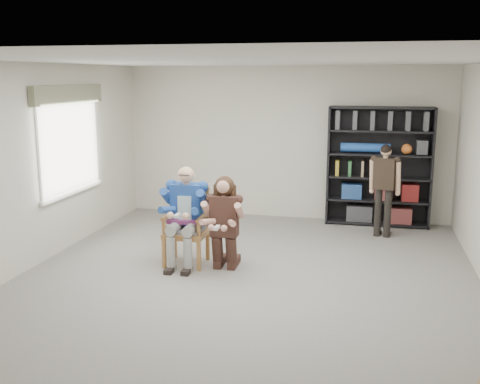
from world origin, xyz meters
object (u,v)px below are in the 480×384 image
(armchair, at_px, (186,227))
(standing_man, at_px, (384,191))
(bookshelf, at_px, (379,167))
(seated_man, at_px, (186,216))
(kneeling_woman, at_px, (224,225))

(armchair, height_order, standing_man, standing_man)
(bookshelf, xyz_separation_m, standing_man, (0.08, -0.76, -0.28))
(bookshelf, relative_size, standing_man, 1.36)
(standing_man, bearing_deg, seated_man, -127.76)
(seated_man, xyz_separation_m, kneeling_woman, (0.58, -0.12, -0.06))
(kneeling_woman, relative_size, bookshelf, 0.61)
(armchair, bearing_deg, bookshelf, 45.70)
(kneeling_woman, height_order, bookshelf, bookshelf)
(armchair, height_order, bookshelf, bookshelf)
(bookshelf, height_order, standing_man, bookshelf)
(seated_man, bearing_deg, bookshelf, 45.70)
(standing_man, bearing_deg, armchair, -127.76)
(armchair, relative_size, bookshelf, 0.51)
(armchair, relative_size, standing_man, 0.70)
(seated_man, bearing_deg, standing_man, 35.86)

